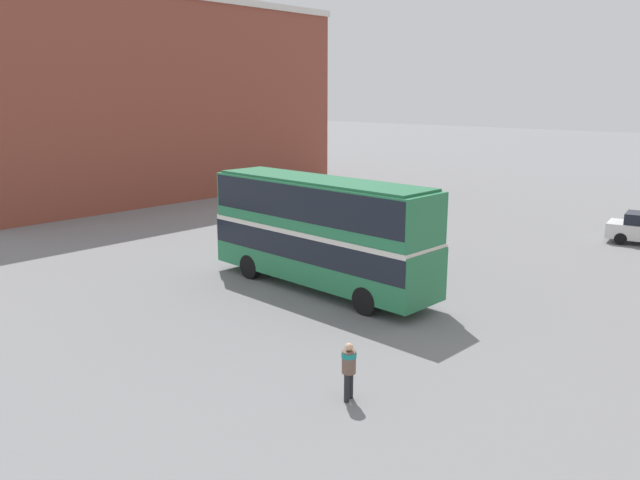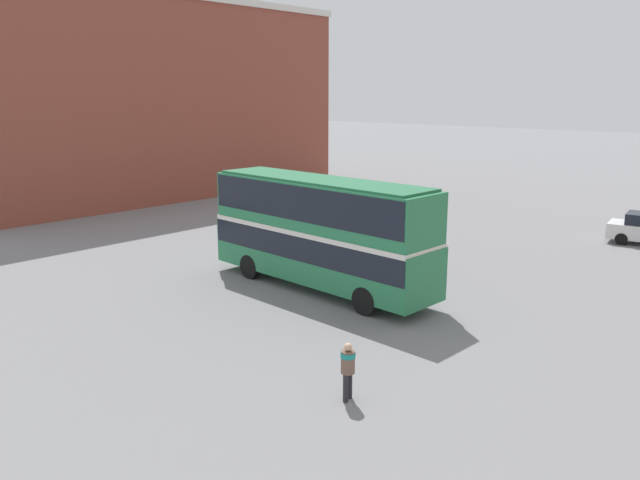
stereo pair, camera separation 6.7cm
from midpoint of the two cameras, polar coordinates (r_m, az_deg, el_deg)
ground_plane at (r=25.50m, az=4.43°, el=-4.91°), size 240.00×240.00×0.00m
building_row_left at (r=51.70m, az=-15.25°, el=12.33°), size 10.19×30.77×14.97m
double_decker_bus at (r=25.44m, az=-0.07°, el=1.25°), size 10.75×2.88×4.60m
pedestrian_foreground at (r=16.68m, az=2.54°, el=-11.38°), size 0.49×0.49×1.61m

